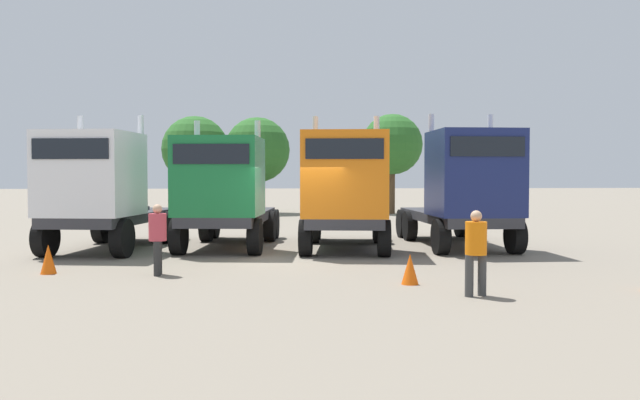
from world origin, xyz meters
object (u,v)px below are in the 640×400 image
at_px(semi_truck_navy, 466,189).
at_px(visitor_with_camera, 158,234).
at_px(visitor_in_hivis, 476,247).
at_px(traffic_cone_mid, 48,259).
at_px(semi_truck_white, 101,190).
at_px(semi_truck_green, 224,192).
at_px(traffic_cone_far, 410,269).
at_px(semi_truck_orange, 345,189).

bearing_deg(semi_truck_navy, visitor_with_camera, -62.90).
relative_size(visitor_in_hivis, traffic_cone_mid, 2.37).
bearing_deg(visitor_with_camera, semi_truck_white, 114.73).
distance_m(semi_truck_green, semi_truck_navy, 7.39).
relative_size(semi_truck_white, visitor_in_hivis, 3.98).
bearing_deg(traffic_cone_far, traffic_cone_mid, 165.46).
bearing_deg(visitor_in_hivis, traffic_cone_far, -160.53).
distance_m(semi_truck_navy, traffic_cone_far, 6.95).
bearing_deg(visitor_in_hivis, semi_truck_orange, 177.93).
xyz_separation_m(semi_truck_navy, traffic_cone_far, (-3.10, -6.02, -1.54)).
bearing_deg(semi_truck_white, visitor_in_hivis, 58.36).
height_order(semi_truck_white, traffic_cone_far, semi_truck_white).
bearing_deg(visitor_in_hivis, semi_truck_green, -160.94).
distance_m(semi_truck_green, traffic_cone_mid, 5.93).
distance_m(visitor_with_camera, traffic_cone_far, 5.74).
bearing_deg(semi_truck_navy, traffic_cone_far, -27.05).
bearing_deg(semi_truck_white, semi_truck_orange, 95.86).
bearing_deg(traffic_cone_mid, semi_truck_orange, 26.82).
distance_m(semi_truck_navy, visitor_with_camera, 9.63).
relative_size(visitor_with_camera, traffic_cone_mid, 2.38).
height_order(semi_truck_white, visitor_in_hivis, semi_truck_white).
relative_size(semi_truck_white, traffic_cone_far, 10.06).
distance_m(semi_truck_navy, visitor_in_hivis, 7.78).
bearing_deg(semi_truck_white, traffic_cone_far, 60.87).
distance_m(semi_truck_white, visitor_with_camera, 5.21).
bearing_deg(traffic_cone_mid, visitor_with_camera, -8.68).
xyz_separation_m(visitor_in_hivis, traffic_cone_mid, (-8.93, 3.46, -0.59)).
bearing_deg(semi_truck_white, semi_truck_navy, 98.22).
bearing_deg(traffic_cone_far, visitor_in_hivis, -56.02).
height_order(semi_truck_white, semi_truck_navy, semi_truck_navy).
relative_size(visitor_in_hivis, visitor_with_camera, 1.00).
relative_size(traffic_cone_mid, traffic_cone_far, 1.07).
height_order(traffic_cone_mid, traffic_cone_far, traffic_cone_mid).
relative_size(semi_truck_navy, traffic_cone_far, 10.09).
distance_m(semi_truck_white, semi_truck_green, 3.59).
bearing_deg(semi_truck_orange, traffic_cone_far, 14.10).
relative_size(semi_truck_navy, visitor_in_hivis, 3.99).
distance_m(semi_truck_orange, semi_truck_navy, 3.76).
bearing_deg(semi_truck_orange, visitor_with_camera, -41.76).
xyz_separation_m(visitor_in_hivis, traffic_cone_far, (-0.94, 1.39, -0.61)).
distance_m(visitor_in_hivis, traffic_cone_mid, 9.60).
relative_size(semi_truck_navy, visitor_with_camera, 3.98).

